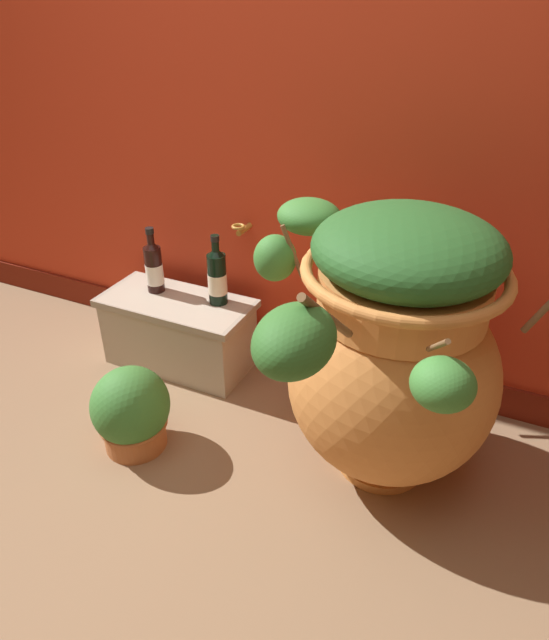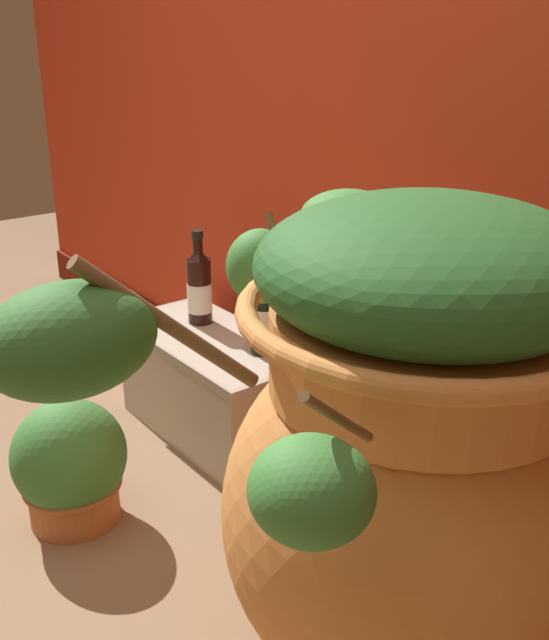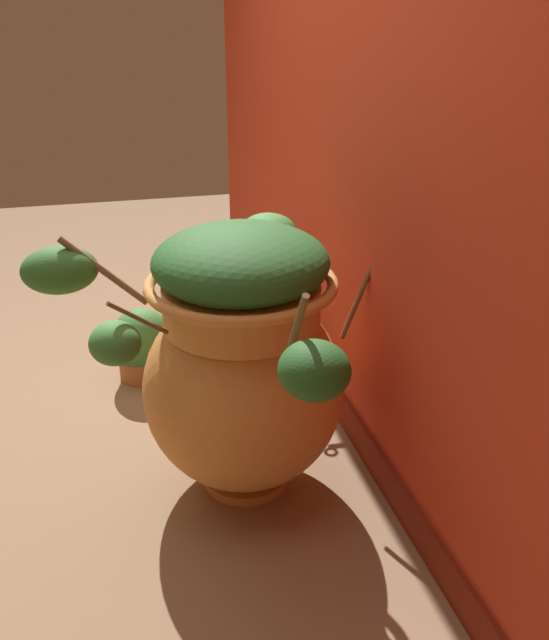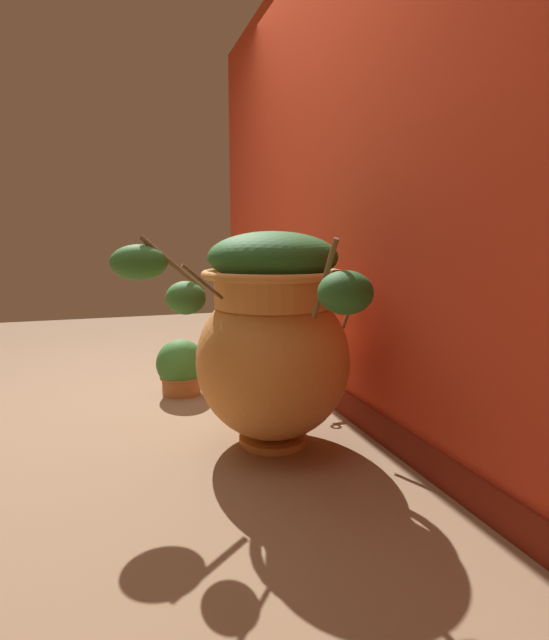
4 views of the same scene
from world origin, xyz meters
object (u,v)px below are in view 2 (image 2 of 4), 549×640
Objects in this scene: wine_bottle_middle at (199,286)px; potted_shrub at (70,465)px; wine_bottle_left at (265,310)px; terracotta_urn at (413,453)px.

potted_shrub is (0.27, -0.56, -0.28)m from wine_bottle_middle.
wine_bottle_left is 0.92× the size of potted_shrub.
potted_shrub is at bearing -64.61° from wine_bottle_middle.
potted_shrub is (-0.85, -0.29, -0.34)m from terracotta_urn.
wine_bottle_middle reaches higher than potted_shrub.
terracotta_urn reaches higher than wine_bottle_middle.
wine_bottle_middle is 0.89× the size of potted_shrub.
wine_bottle_left reaches higher than potted_shrub.
terracotta_urn is 4.63× the size of wine_bottle_middle.
potted_shrub is at bearing -161.04° from terracotta_urn.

